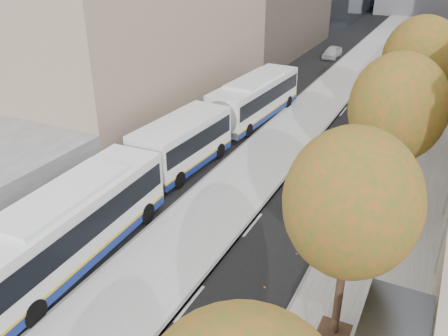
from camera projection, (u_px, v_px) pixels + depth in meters
The scene contains 7 objects.
bus_platform at pixel (312, 110), 37.18m from camera, with size 4.25×150.00×0.15m, color #B3B3B3.
sidewalk at pixel (420, 127), 34.01m from camera, with size 4.75×150.00×0.08m, color gray.
tree_c at pixel (352, 203), 14.26m from camera, with size 4.20×4.20×7.28m.
tree_d at pixel (398, 108), 21.38m from camera, with size 4.40×4.40×7.60m.
tree_e at pixel (421, 60), 28.50m from camera, with size 4.60×4.60×7.92m.
bus_far at pixel (228, 114), 31.77m from camera, with size 3.67×18.09×2.99m.
distant_car at pixel (332, 52), 52.80m from camera, with size 1.50×3.73×1.27m, color #BABABA.
Camera 1 is at (5.61, 0.28, 12.56)m, focal length 38.00 mm.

